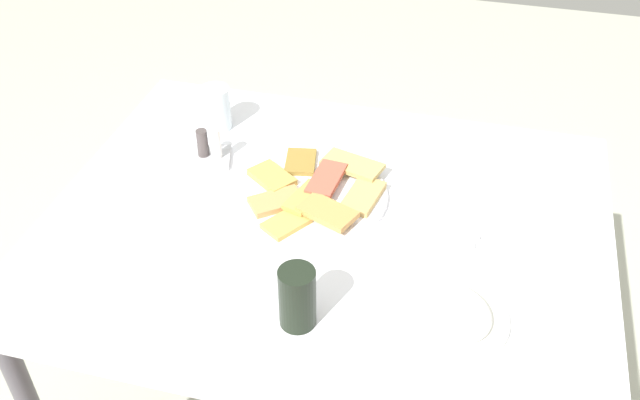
{
  "coord_description": "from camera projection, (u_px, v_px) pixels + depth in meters",
  "views": [
    {
      "loc": [
        -0.27,
        1.09,
        1.7
      ],
      "look_at": [
        0.02,
        -0.03,
        0.77
      ],
      "focal_mm": 39.76,
      "sensor_mm": 36.0,
      "label": 1
    }
  ],
  "objects": [
    {
      "name": "fork",
      "position": [
        433.0,
        229.0,
        1.45
      ],
      "size": [
        0.19,
        0.02,
        0.0
      ],
      "primitive_type": "cube",
      "rotation": [
        0.0,
        0.0,
        0.02
      ],
      "color": "silver",
      "rests_on": "paper_napkin"
    },
    {
      "name": "soda_can",
      "position": [
        297.0,
        298.0,
        1.22
      ],
      "size": [
        0.09,
        0.09,
        0.12
      ],
      "primitive_type": "cylinder",
      "rotation": [
        0.0,
        0.0,
        2.6
      ],
      "color": "black",
      "rests_on": "dining_table"
    },
    {
      "name": "dining_table",
      "position": [
        325.0,
        247.0,
        1.52
      ],
      "size": [
        1.16,
        0.93,
        0.74
      ],
      "color": "white",
      "rests_on": "ground_plane"
    },
    {
      "name": "salad_plate_greens",
      "position": [
        451.0,
        313.0,
        1.25
      ],
      "size": [
        0.21,
        0.21,
        0.05
      ],
      "color": "white",
      "rests_on": "dining_table"
    },
    {
      "name": "condiment_caddy",
      "position": [
        210.0,
        151.0,
        1.63
      ],
      "size": [
        0.11,
        0.11,
        0.09
      ],
      "color": "#B2B2B7",
      "rests_on": "dining_table"
    },
    {
      "name": "drinking_glass",
      "position": [
        216.0,
        108.0,
        1.72
      ],
      "size": [
        0.07,
        0.07,
        0.11
      ],
      "primitive_type": "cylinder",
      "color": "silver",
      "rests_on": "dining_table"
    },
    {
      "name": "spoon",
      "position": [
        430.0,
        240.0,
        1.42
      ],
      "size": [
        0.18,
        0.03,
        0.0
      ],
      "primitive_type": "cube",
      "rotation": [
        0.0,
        0.0,
        0.09
      ],
      "color": "silver",
      "rests_on": "paper_napkin"
    },
    {
      "name": "paper_napkin",
      "position": [
        431.0,
        236.0,
        1.44
      ],
      "size": [
        0.13,
        0.13,
        0.0
      ],
      "primitive_type": "cube",
      "rotation": [
        0.0,
        0.0,
        -0.14
      ],
      "color": "white",
      "rests_on": "dining_table"
    },
    {
      "name": "pide_platter",
      "position": [
        313.0,
        193.0,
        1.53
      ],
      "size": [
        0.33,
        0.33,
        0.04
      ],
      "color": "white",
      "rests_on": "dining_table"
    }
  ]
}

